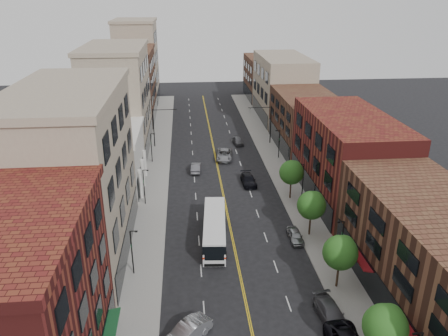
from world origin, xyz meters
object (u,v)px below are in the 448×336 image
object	(u,v)px
car_lane_a	(248,180)
city_bus	(215,228)
car_parked_mid	(331,313)
car_lane_behind	(196,168)
car_lane_b	(224,155)
car_parked_far	(295,236)
car_lane_c	(238,141)
car_angle_b	(187,333)

from	to	relation	value
car_lane_a	city_bus	bearing A→B (deg)	-114.31
car_parked_mid	car_lane_behind	bearing A→B (deg)	101.33
car_lane_behind	car_lane_b	distance (m)	7.39
city_bus	car_parked_far	world-z (taller)	city_bus
car_parked_far	car_lane_behind	size ratio (longest dim) A/B	0.90
car_lane_a	car_lane_b	bearing A→B (deg)	101.04
car_lane_b	car_lane_c	size ratio (longest dim) A/B	1.47
car_parked_mid	car_lane_b	xyz separation A→B (m)	(-5.75, 41.01, 0.09)
car_parked_mid	car_lane_a	distance (m)	30.09
car_angle_b	car_lane_behind	world-z (taller)	car_angle_b
car_lane_behind	car_lane_c	bearing A→B (deg)	-119.18
city_bus	car_lane_behind	world-z (taller)	city_bus
car_angle_b	car_parked_far	distance (m)	19.62
car_lane_behind	car_parked_far	bearing A→B (deg)	120.41
city_bus	car_lane_c	size ratio (longest dim) A/B	2.90
car_lane_a	car_parked_far	bearing A→B (deg)	-81.32
car_angle_b	city_bus	bearing A→B (deg)	124.11
city_bus	car_angle_b	bearing A→B (deg)	-98.08
car_lane_b	car_lane_c	bearing A→B (deg)	74.29
car_angle_b	car_lane_c	xyz separation A→B (m)	(10.39, 49.89, -0.11)
car_parked_mid	car_lane_behind	distance (m)	37.36
car_lane_b	city_bus	bearing A→B (deg)	-90.17
car_lane_c	car_parked_mid	bearing A→B (deg)	-93.61
car_parked_mid	car_lane_c	bearing A→B (deg)	87.23
car_lane_behind	city_bus	bearing A→B (deg)	98.17
car_angle_b	car_parked_mid	distance (m)	12.91
city_bus	car_lane_b	world-z (taller)	city_bus
car_lane_c	city_bus	bearing A→B (deg)	-107.93
car_angle_b	car_parked_mid	xyz separation A→B (m)	(12.85, 1.25, -0.06)
city_bus	car_lane_behind	size ratio (longest dim) A/B	2.72
car_angle_b	car_lane_a	distance (m)	32.67
car_lane_a	car_lane_c	xyz separation A→B (m)	(0.65, 18.71, -0.03)
car_lane_behind	car_lane_a	distance (m)	9.73
car_lane_behind	car_lane_b	size ratio (longest dim) A/B	0.73
city_bus	car_angle_b	distance (m)	16.02
car_lane_a	car_parked_mid	bearing A→B (deg)	-86.42
car_parked_mid	car_parked_far	distance (m)	13.49
car_angle_b	car_lane_b	distance (m)	42.85
car_parked_far	car_lane_behind	bearing A→B (deg)	116.01
city_bus	car_lane_a	xyz separation A→B (m)	(6.27, 15.56, -0.99)
car_lane_c	car_lane_b	bearing A→B (deg)	-119.83
car_angle_b	car_parked_mid	size ratio (longest dim) A/B	0.96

